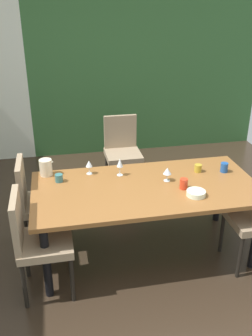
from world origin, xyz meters
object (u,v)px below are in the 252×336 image
object	(u,v)px
chair_left_far	(37,198)
pitcher_east	(46,167)
wine_glass_near_shelf	(120,163)
cup_near_window	(184,184)
wine_glass_north	(167,171)
wine_glass_corner	(89,164)
cup_right	(224,167)
dining_table	(146,193)
chair_left_near	(35,238)
cup_front	(198,168)
serving_bowl_west	(196,193)
chair_head_far	(122,148)
cup_rear	(59,178)

from	to	relation	value
chair_left_far	pitcher_east	world-z (taller)	chair_left_far
wine_glass_near_shelf	cup_near_window	xyz separation A→B (m)	(0.51, -0.38, -0.08)
wine_glass_north	wine_glass_corner	bearing A→B (deg)	157.28
chair_left_far	cup_right	xyz separation A→B (m)	(1.83, -0.18, 0.25)
dining_table	chair_left_near	distance (m)	1.06
chair_left_near	wine_glass_near_shelf	distance (m)	1.06
cup_front	serving_bowl_west	bearing A→B (deg)	-113.05
chair_left_near	serving_bowl_west	size ratio (longest dim) A/B	5.62
cup_front	chair_left_far	bearing A→B (deg)	175.43
chair_left_far	wine_glass_north	bearing A→B (deg)	78.15
wine_glass_north	cup_front	world-z (taller)	wine_glass_north
serving_bowl_west	cup_near_window	xyz separation A→B (m)	(-0.06, 0.15, 0.02)
chair_left_near	pitcher_east	size ratio (longest dim) A/B	5.74
dining_table	wine_glass_north	world-z (taller)	wine_glass_north
chair_left_far	wine_glass_corner	size ratio (longest dim) A/B	6.67
wine_glass_near_shelf	cup_near_window	size ratio (longest dim) A/B	1.82
wine_glass_north	pitcher_east	xyz separation A→B (m)	(-1.11, 0.35, -0.02)
wine_glass_corner	cup_right	world-z (taller)	wine_glass_corner
chair_left_far	cup_right	distance (m)	1.86
chair_head_far	wine_glass_corner	xyz separation A→B (m)	(-0.53, -1.07, 0.30)
serving_bowl_west	cup_right	size ratio (longest dim) A/B	1.76
chair_left_far	wine_glass_corner	bearing A→B (deg)	93.94
wine_glass_near_shelf	pitcher_east	xyz separation A→B (m)	(-0.70, 0.14, -0.04)
dining_table	wine_glass_near_shelf	distance (m)	0.39
wine_glass_near_shelf	chair_left_near	bearing A→B (deg)	-143.55
chair_head_far	dining_table	bearing A→B (deg)	88.20
cup_right	cup_near_window	world-z (taller)	cup_near_window
serving_bowl_west	cup_rear	world-z (taller)	cup_rear
wine_glass_near_shelf	cup_rear	xyz separation A→B (m)	(-0.58, -0.02, -0.09)
serving_bowl_west	cup_near_window	size ratio (longest dim) A/B	1.73
chair_head_far	serving_bowl_west	bearing A→B (deg)	101.35
serving_bowl_west	cup_front	world-z (taller)	cup_front
cup_right	cup_near_window	size ratio (longest dim) A/B	0.98
chair_left_near	wine_glass_north	xyz separation A→B (m)	(1.22, 0.39, 0.30)
chair_head_far	cup_front	bearing A→B (deg)	113.32
chair_left_far	cup_front	xyz separation A→B (m)	(1.58, -0.13, 0.24)
wine_glass_corner	cup_near_window	size ratio (longest dim) A/B	1.46
serving_bowl_west	pitcher_east	distance (m)	1.44
wine_glass_north	serving_bowl_west	bearing A→B (deg)	-62.87
dining_table	chair_left_near	xyz separation A→B (m)	(-1.01, -0.33, -0.13)
pitcher_east	wine_glass_corner	bearing A→B (deg)	-7.40
cup_right	chair_left_far	bearing A→B (deg)	174.38
chair_head_far	wine_glass_near_shelf	world-z (taller)	chair_head_far
cup_front	pitcher_east	bearing A→B (deg)	171.64
dining_table	wine_glass_north	distance (m)	0.29
cup_front	cup_near_window	distance (m)	0.40
dining_table	cup_right	xyz separation A→B (m)	(0.83, 0.15, 0.12)
chair_head_far	wine_glass_north	world-z (taller)	chair_head_far
wine_glass_corner	cup_right	distance (m)	1.33
chair_head_far	cup_right	distance (m)	1.52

